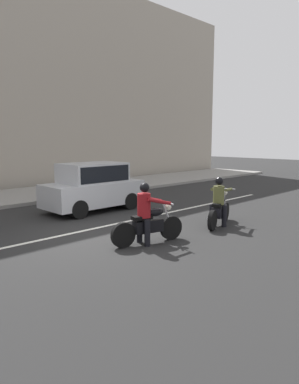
{
  "coord_description": "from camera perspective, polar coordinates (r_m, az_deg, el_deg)",
  "views": [
    {
      "loc": [
        -5.75,
        -7.68,
        2.68
      ],
      "look_at": [
        1.55,
        -0.28,
        1.12
      ],
      "focal_mm": 33.12,
      "sensor_mm": 36.0,
      "label": 1
    }
  ],
  "objects": [
    {
      "name": "motorcycle_with_rider_olive",
      "position": [
        11.22,
        11.17,
        -2.14
      ],
      "size": [
        1.97,
        0.89,
        1.53
      ],
      "color": "black",
      "rests_on": "ground_plane"
    },
    {
      "name": "ground_plane",
      "position": [
        9.96,
        -7.57,
        -7.15
      ],
      "size": [
        80.0,
        80.0,
        0.0
      ],
      "primitive_type": "plane",
      "color": "#252525"
    },
    {
      "name": "motorcycle_with_rider_crimson",
      "position": [
        9.1,
        -0.32,
        -4.36
      ],
      "size": [
        2.05,
        0.81,
        1.59
      ],
      "color": "black",
      "rests_on": "ground_plane"
    },
    {
      "name": "lane_marking_stripe",
      "position": [
        11.08,
        -7.36,
        -5.51
      ],
      "size": [
        18.0,
        0.14,
        0.01
      ],
      "primitive_type": "cube",
      "color": "silver",
      "rests_on": "ground_plane"
    },
    {
      "name": "parked_hatchback_silver",
      "position": [
        13.4,
        -9.05,
        0.93
      ],
      "size": [
        3.72,
        1.76,
        1.8
      ],
      "color": "#B2B5BA",
      "rests_on": "ground_plane"
    }
  ]
}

